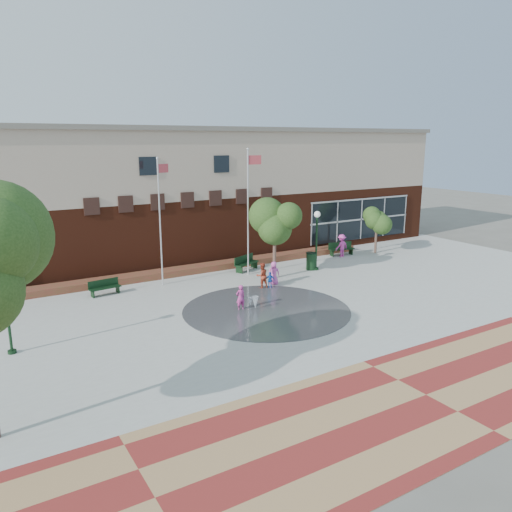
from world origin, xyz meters
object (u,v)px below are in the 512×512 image
flagpole_left (160,215)px  child_splash (240,297)px  flagpole_right (249,206)px  bench_left (105,290)px  trash_can (311,261)px

flagpole_left → child_splash: size_ratio=5.67×
flagpole_right → child_splash: size_ratio=6.02×
bench_left → child_splash: bearing=-56.5°
flagpole_right → trash_can: (4.11, -1.09, -3.81)m
trash_can → child_splash: (-7.88, -4.49, 0.07)m
trash_can → child_splash: 9.07m
flagpole_left → flagpole_right: 5.51m
flagpole_right → bench_left: 9.85m
flagpole_right → bench_left: (-8.94, 0.41, -4.12)m
child_splash → flagpole_right: bearing=-123.6°
flagpole_left → bench_left: size_ratio=4.21×
flagpole_left → trash_can: (9.57, -1.78, -3.54)m
flagpole_right → child_splash: 7.70m
flagpole_left → bench_left: (-3.48, -0.28, -3.85)m
flagpole_right → child_splash: flagpole_right is taller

